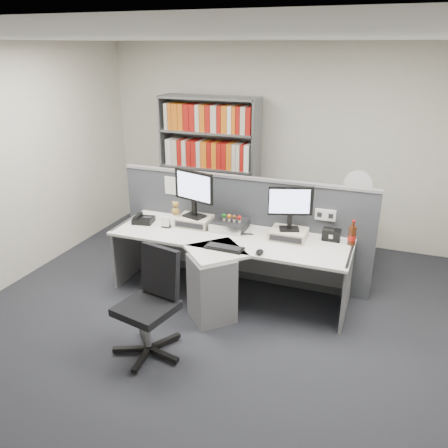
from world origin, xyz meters
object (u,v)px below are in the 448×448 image
at_px(monitor_left, 194,190).
at_px(shelving_unit, 210,170).
at_px(cola_bottle, 352,236).
at_px(filing_cabinet, 352,242).
at_px(monitor_right, 290,204).
at_px(keyboard, 224,248).
at_px(desktop_pc, 230,225).
at_px(speaker, 332,235).
at_px(office_chair, 152,300).
at_px(desk, 222,266).
at_px(desk_phone, 143,220).
at_px(desk_calendar, 166,223).
at_px(mouse, 260,252).
at_px(desk_fan, 358,188).

height_order(monitor_left, shelving_unit, shelving_unit).
relative_size(cola_bottle, filing_cabinet, 0.39).
height_order(monitor_right, keyboard, monitor_right).
distance_m(desktop_pc, filing_cabinet, 1.66).
xyz_separation_m(monitor_left, speaker, (1.53, 0.11, -0.36)).
xyz_separation_m(desktop_pc, office_chair, (-0.24, -1.37, -0.25)).
bearing_deg(office_chair, desk, 72.26).
bearing_deg(desk_phone, monitor_right, 4.85).
distance_m(monitor_right, cola_bottle, 0.71).
distance_m(monitor_left, desk_calendar, 0.49).
relative_size(desktop_pc, mouse, 3.19).
relative_size(desk_phone, filing_cabinet, 0.37).
bearing_deg(monitor_left, keyboard, -42.04).
height_order(desk, mouse, mouse).
relative_size(keyboard, cola_bottle, 1.49).
distance_m(monitor_right, keyboard, 0.83).
bearing_deg(monitor_left, desk_phone, -166.36).
distance_m(monitor_left, desk_phone, 0.72).
relative_size(desk_fan, office_chair, 0.59).
bearing_deg(keyboard, desk_calendar, 158.90).
distance_m(desk, office_chair, 1.01).
distance_m(filing_cabinet, office_chair, 2.81).
distance_m(desk, keyboard, 0.31).
bearing_deg(desktop_pc, mouse, -45.48).
bearing_deg(desk_phone, desk_fan, 26.97).
relative_size(keyboard, filing_cabinet, 0.58).
height_order(monitor_left, desk_phone, monitor_left).
relative_size(desk_phone, desk_calendar, 2.11).
height_order(desktop_pc, desk_calendar, desk_calendar).
xyz_separation_m(desktop_pc, keyboard, (0.14, -0.52, -0.04)).
distance_m(keyboard, desk_fan, 1.92).
distance_m(keyboard, filing_cabinet, 1.93).
bearing_deg(cola_bottle, desk_calendar, -172.92).
relative_size(mouse, desk_calendar, 0.96).
relative_size(mouse, speaker, 0.62).
bearing_deg(desk_calendar, monitor_left, 33.80).
distance_m(monitor_left, mouse, 1.12).
bearing_deg(shelving_unit, desktop_pc, -59.95).
xyz_separation_m(monitor_right, cola_bottle, (0.65, 0.07, -0.28)).
relative_size(desk, speaker, 13.77).
height_order(monitor_left, desk_calendar, monitor_left).
bearing_deg(desk, monitor_left, 141.69).
height_order(shelving_unit, filing_cabinet, shelving_unit).
bearing_deg(filing_cabinet, speaker, -99.49).
xyz_separation_m(cola_bottle, shelving_unit, (-2.16, 1.40, 0.15)).
distance_m(desktop_pc, speaker, 1.12).
relative_size(monitor_right, desk_phone, 1.85).
xyz_separation_m(mouse, cola_bottle, (0.82, 0.56, 0.08)).
distance_m(monitor_left, office_chair, 1.49).
xyz_separation_m(desktop_pc, shelving_unit, (-0.83, 1.44, 0.21)).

